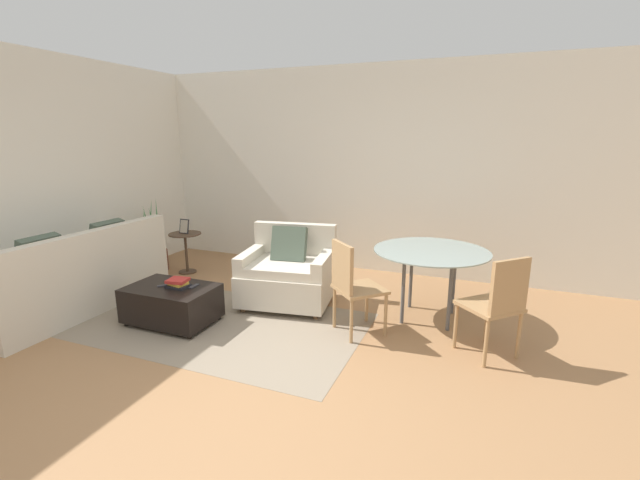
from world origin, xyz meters
TOP-DOWN VIEW (x-y plane):
  - ground_plane at (0.00, 0.00)m, footprint 20.00×20.00m
  - wall_back at (0.00, 3.32)m, footprint 12.00×0.06m
  - wall_left at (-3.12, 1.50)m, footprint 0.06×12.00m
  - area_rug at (-0.90, 0.97)m, footprint 2.91×1.66m
  - couch at (-2.56, 0.75)m, footprint 0.87×2.04m
  - armchair at (-0.47, 1.75)m, footprint 1.07×0.95m
  - ottoman at (-1.33, 0.84)m, footprint 0.86×0.57m
  - book_stack at (-1.25, 0.86)m, footprint 0.22×0.20m
  - tv_remote_primary at (-1.11, 0.93)m, footprint 0.05×0.13m
  - tv_remote_secondary at (-1.39, 0.85)m, footprint 0.14×0.14m
  - potted_plant at (-2.77, 2.14)m, footprint 0.41×0.41m
  - side_table at (-2.25, 2.23)m, footprint 0.43×0.43m
  - picture_frame at (-2.25, 2.23)m, footprint 0.14×0.07m
  - dining_table at (1.05, 1.90)m, footprint 1.15×1.15m
  - dining_chair_near_left at (0.42, 1.27)m, footprint 0.59×0.59m
  - dining_chair_near_right at (1.68, 1.27)m, footprint 0.59×0.59m

SIDE VIEW (x-z plane):
  - ground_plane at x=0.00m, z-range 0.00..0.00m
  - area_rug at x=-0.90m, z-range 0.00..0.01m
  - potted_plant at x=-2.77m, z-range -0.31..0.72m
  - ottoman at x=-1.33m, z-range 0.02..0.40m
  - couch at x=-2.56m, z-range -0.15..0.75m
  - armchair at x=-0.47m, z-range -0.09..0.78m
  - tv_remote_primary at x=-1.11m, z-range 0.38..0.39m
  - tv_remote_secondary at x=-1.39m, z-range 0.38..0.39m
  - side_table at x=-2.25m, z-range 0.11..0.67m
  - book_stack at x=-1.25m, z-range 0.38..0.46m
  - dining_chair_near_left at x=0.42m, z-range 0.07..0.97m
  - dining_chair_near_right at x=1.68m, z-range 0.07..0.97m
  - picture_frame at x=-2.25m, z-range 0.55..0.75m
  - dining_table at x=1.05m, z-range 0.29..1.02m
  - wall_back at x=0.00m, z-range 0.00..2.75m
  - wall_left at x=-3.12m, z-range 0.00..2.75m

